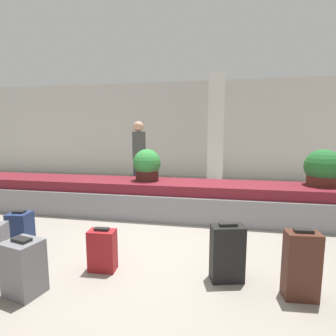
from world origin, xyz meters
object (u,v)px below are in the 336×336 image
(pillar, at_px, (216,130))
(potted_plant_1, at_px, (323,169))
(suitcase_1, at_px, (24,267))
(suitcase_3, at_px, (301,265))
(traveler_0, at_px, (139,150))
(suitcase_5, at_px, (21,230))
(suitcase_2, at_px, (227,253))
(suitcase_6, at_px, (102,250))
(potted_plant_0, at_px, (147,165))

(pillar, distance_m, potted_plant_1, 3.71)
(suitcase_1, distance_m, suitcase_3, 2.60)
(potted_plant_1, relative_size, traveler_0, 0.35)
(suitcase_1, distance_m, suitcase_5, 1.15)
(suitcase_2, relative_size, suitcase_6, 1.26)
(suitcase_1, relative_size, potted_plant_0, 0.95)
(suitcase_6, xyz_separation_m, traveler_0, (-0.67, 3.65, 0.85))
(suitcase_2, xyz_separation_m, traveler_0, (-2.03, 3.60, 0.79))
(suitcase_2, bearing_deg, traveler_0, 105.52)
(suitcase_6, bearing_deg, suitcase_1, -138.32)
(potted_plant_0, bearing_deg, pillar, 69.37)
(suitcase_6, relative_size, potted_plant_1, 0.80)
(suitcase_5, bearing_deg, potted_plant_0, 49.28)
(traveler_0, bearing_deg, potted_plant_0, 93.12)
(suitcase_3, relative_size, traveler_0, 0.37)
(pillar, xyz_separation_m, traveler_0, (-1.85, -1.73, -0.51))
(potted_plant_0, bearing_deg, suitcase_1, -100.50)
(potted_plant_0, relative_size, potted_plant_1, 0.95)
(suitcase_2, distance_m, traveler_0, 4.21)
(suitcase_3, bearing_deg, suitcase_6, 172.24)
(suitcase_3, distance_m, traveler_0, 4.70)
(suitcase_5, bearing_deg, traveler_0, 73.33)
(pillar, bearing_deg, suitcase_2, -88.00)
(suitcase_6, bearing_deg, suitcase_3, -6.57)
(suitcase_1, distance_m, suitcase_6, 0.77)
(suitcase_2, xyz_separation_m, suitcase_3, (0.66, -0.18, 0.02))
(pillar, bearing_deg, potted_plant_0, -110.63)
(potted_plant_0, bearing_deg, suitcase_6, -88.53)
(potted_plant_0, bearing_deg, suitcase_3, -47.27)
(suitcase_1, xyz_separation_m, suitcase_3, (2.57, 0.42, 0.06))
(suitcase_1, bearing_deg, potted_plant_0, 92.41)
(suitcase_3, relative_size, suitcase_6, 1.35)
(pillar, bearing_deg, suitcase_5, -116.08)
(suitcase_5, xyz_separation_m, suitcase_6, (1.30, -0.32, -0.01))
(suitcase_2, distance_m, suitcase_5, 2.68)
(suitcase_5, bearing_deg, suitcase_2, -11.67)
(suitcase_3, distance_m, potted_plant_1, 2.61)
(suitcase_3, distance_m, potted_plant_0, 3.11)
(potted_plant_0, xyz_separation_m, traveler_0, (-0.62, 1.53, 0.17))
(suitcase_2, distance_m, suitcase_3, 0.68)
(suitcase_1, bearing_deg, potted_plant_1, 50.83)
(suitcase_6, height_order, potted_plant_1, potted_plant_1)
(suitcase_1, distance_m, potted_plant_1, 4.54)
(potted_plant_1, distance_m, traveler_0, 3.94)
(pillar, xyz_separation_m, suitcase_1, (-1.72, -5.92, -1.33))
(potted_plant_1, xyz_separation_m, traveler_0, (-3.67, 1.43, 0.17))
(pillar, xyz_separation_m, suitcase_6, (-1.17, -5.38, -1.37))
(traveler_0, bearing_deg, suitcase_2, 100.55)
(suitcase_5, bearing_deg, suitcase_3, -13.57)
(suitcase_1, height_order, suitcase_3, suitcase_3)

